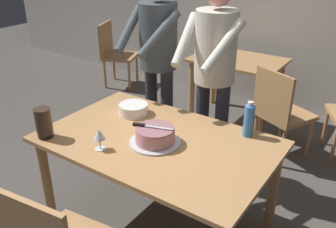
{
  "coord_description": "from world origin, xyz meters",
  "views": [
    {
      "loc": [
        1.26,
        -1.72,
        1.97
      ],
      "look_at": [
        0.01,
        0.11,
        0.9
      ],
      "focal_mm": 39.2,
      "sensor_mm": 36.0,
      "label": 1
    }
  ],
  "objects_px": {
    "person_standing_beside": "(158,54)",
    "background_chair_2": "(115,52)",
    "cake_knife": "(144,126)",
    "plate_stack": "(133,109)",
    "water_bottle": "(249,120)",
    "main_dining_table": "(158,153)",
    "cake_on_platter": "(155,136)",
    "background_chair_0": "(280,111)",
    "hurricane_lamp": "(44,123)",
    "person_cutting_cake": "(214,66)",
    "wine_glass_near": "(99,135)",
    "background_table": "(237,73)"
  },
  "relations": [
    {
      "from": "background_table",
      "to": "background_chair_0",
      "type": "relative_size",
      "value": 1.11
    },
    {
      "from": "cake_on_platter",
      "to": "cake_knife",
      "type": "bearing_deg",
      "value": -162.17
    },
    {
      "from": "plate_stack",
      "to": "background_chair_2",
      "type": "bearing_deg",
      "value": 135.2
    },
    {
      "from": "cake_on_platter",
      "to": "background_chair_0",
      "type": "bearing_deg",
      "value": 76.56
    },
    {
      "from": "person_standing_beside",
      "to": "background_chair_2",
      "type": "distance_m",
      "value": 2.25
    },
    {
      "from": "cake_knife",
      "to": "wine_glass_near",
      "type": "xyz_separation_m",
      "value": [
        -0.17,
        -0.24,
        -0.01
      ]
    },
    {
      "from": "person_cutting_cake",
      "to": "background_chair_2",
      "type": "bearing_deg",
      "value": 149.12
    },
    {
      "from": "cake_on_platter",
      "to": "hurricane_lamp",
      "type": "distance_m",
      "value": 0.75
    },
    {
      "from": "cake_knife",
      "to": "plate_stack",
      "type": "xyz_separation_m",
      "value": [
        -0.33,
        0.28,
        -0.08
      ]
    },
    {
      "from": "cake_knife",
      "to": "hurricane_lamp",
      "type": "xyz_separation_m",
      "value": [
        -0.59,
        -0.33,
        -0.01
      ]
    },
    {
      "from": "hurricane_lamp",
      "to": "person_standing_beside",
      "type": "bearing_deg",
      "value": 83.84
    },
    {
      "from": "hurricane_lamp",
      "to": "person_standing_beside",
      "type": "distance_m",
      "value": 1.16
    },
    {
      "from": "wine_glass_near",
      "to": "hurricane_lamp",
      "type": "distance_m",
      "value": 0.43
    },
    {
      "from": "person_cutting_cake",
      "to": "person_standing_beside",
      "type": "xyz_separation_m",
      "value": [
        -0.56,
        0.03,
        0.0
      ]
    },
    {
      "from": "plate_stack",
      "to": "background_table",
      "type": "xyz_separation_m",
      "value": [
        0.06,
        1.78,
        -0.21
      ]
    },
    {
      "from": "background_table",
      "to": "plate_stack",
      "type": "bearing_deg",
      "value": -91.79
    },
    {
      "from": "main_dining_table",
      "to": "wine_glass_near",
      "type": "distance_m",
      "value": 0.43
    },
    {
      "from": "main_dining_table",
      "to": "water_bottle",
      "type": "distance_m",
      "value": 0.65
    },
    {
      "from": "person_cutting_cake",
      "to": "wine_glass_near",
      "type": "bearing_deg",
      "value": -104.63
    },
    {
      "from": "water_bottle",
      "to": "background_chair_0",
      "type": "relative_size",
      "value": 0.28
    },
    {
      "from": "person_standing_beside",
      "to": "cake_on_platter",
      "type": "bearing_deg",
      "value": -55.48
    },
    {
      "from": "background_chair_2",
      "to": "hurricane_lamp",
      "type": "bearing_deg",
      "value": -57.04
    },
    {
      "from": "main_dining_table",
      "to": "hurricane_lamp",
      "type": "distance_m",
      "value": 0.79
    },
    {
      "from": "cake_knife",
      "to": "person_standing_beside",
      "type": "relative_size",
      "value": 0.15
    },
    {
      "from": "wine_glass_near",
      "to": "background_chair_2",
      "type": "bearing_deg",
      "value": 130.34
    },
    {
      "from": "person_standing_beside",
      "to": "background_chair_0",
      "type": "distance_m",
      "value": 1.29
    },
    {
      "from": "person_standing_beside",
      "to": "background_chair_0",
      "type": "height_order",
      "value": "person_standing_beside"
    },
    {
      "from": "person_standing_beside",
      "to": "background_chair_0",
      "type": "bearing_deg",
      "value": 39.14
    },
    {
      "from": "cake_knife",
      "to": "wine_glass_near",
      "type": "distance_m",
      "value": 0.3
    },
    {
      "from": "cake_knife",
      "to": "background_chair_0",
      "type": "relative_size",
      "value": 0.29
    },
    {
      "from": "cake_knife",
      "to": "hurricane_lamp",
      "type": "height_order",
      "value": "hurricane_lamp"
    },
    {
      "from": "cake_on_platter",
      "to": "background_table",
      "type": "bearing_deg",
      "value": 99.44
    },
    {
      "from": "plate_stack",
      "to": "water_bottle",
      "type": "distance_m",
      "value": 0.88
    },
    {
      "from": "wine_glass_near",
      "to": "main_dining_table",
      "type": "bearing_deg",
      "value": 53.08
    },
    {
      "from": "person_cutting_cake",
      "to": "background_chair_0",
      "type": "height_order",
      "value": "person_cutting_cake"
    },
    {
      "from": "water_bottle",
      "to": "plate_stack",
      "type": "bearing_deg",
      "value": -168.45
    },
    {
      "from": "cake_on_platter",
      "to": "plate_stack",
      "type": "relative_size",
      "value": 1.55
    },
    {
      "from": "main_dining_table",
      "to": "background_chair_0",
      "type": "bearing_deg",
      "value": 75.68
    },
    {
      "from": "cake_knife",
      "to": "person_standing_beside",
      "type": "distance_m",
      "value": 0.95
    },
    {
      "from": "main_dining_table",
      "to": "background_chair_2",
      "type": "relative_size",
      "value": 1.71
    },
    {
      "from": "cake_on_platter",
      "to": "background_chair_2",
      "type": "xyz_separation_m",
      "value": [
        -2.25,
        2.11,
        -0.31
      ]
    },
    {
      "from": "plate_stack",
      "to": "hurricane_lamp",
      "type": "xyz_separation_m",
      "value": [
        -0.26,
        -0.62,
        0.07
      ]
    },
    {
      "from": "wine_glass_near",
      "to": "person_standing_beside",
      "type": "distance_m",
      "value": 1.1
    },
    {
      "from": "background_chair_0",
      "to": "cake_knife",
      "type": "bearing_deg",
      "value": -105.66
    },
    {
      "from": "main_dining_table",
      "to": "background_table",
      "type": "bearing_deg",
      "value": 99.26
    },
    {
      "from": "cake_on_platter",
      "to": "water_bottle",
      "type": "bearing_deg",
      "value": 43.34
    },
    {
      "from": "water_bottle",
      "to": "person_standing_beside",
      "type": "xyz_separation_m",
      "value": [
        -1.0,
        0.34,
        0.21
      ]
    },
    {
      "from": "main_dining_table",
      "to": "person_cutting_cake",
      "type": "height_order",
      "value": "person_cutting_cake"
    },
    {
      "from": "wine_glass_near",
      "to": "water_bottle",
      "type": "bearing_deg",
      "value": 44.71
    },
    {
      "from": "hurricane_lamp",
      "to": "background_chair_2",
      "type": "height_order",
      "value": "hurricane_lamp"
    }
  ]
}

